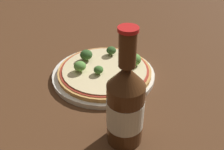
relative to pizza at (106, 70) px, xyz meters
The scene contains 10 objects.
ground_plane 0.03m from the pizza, 168.44° to the right, with size 3.00×3.00×0.00m, color #4C2D19.
plate 0.01m from the pizza, 159.12° to the right, with size 0.26×0.26×0.01m.
pizza is the anchor object (origin of this frame).
broccoli_floret_0 0.08m from the pizza, 60.08° to the left, with size 0.03×0.03×0.03m.
broccoli_floret_1 0.07m from the pizza, 118.04° to the right, with size 0.03×0.03×0.03m.
broccoli_floret_2 0.07m from the pizza, 126.72° to the left, with size 0.03×0.03×0.02m.
broccoli_floret_3 0.07m from the pizza, 168.10° to the right, with size 0.03×0.03×0.03m.
broccoli_floret_4 0.04m from the pizza, 74.13° to the right, with size 0.02×0.02×0.02m.
broccoli_floret_5 0.07m from the pizza, ahead, with size 0.02×0.02×0.02m.
beer_bottle 0.22m from the pizza, 31.05° to the right, with size 0.07×0.07×0.23m.
Camera 1 is at (0.44, -0.35, 0.38)m, focal length 42.00 mm.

